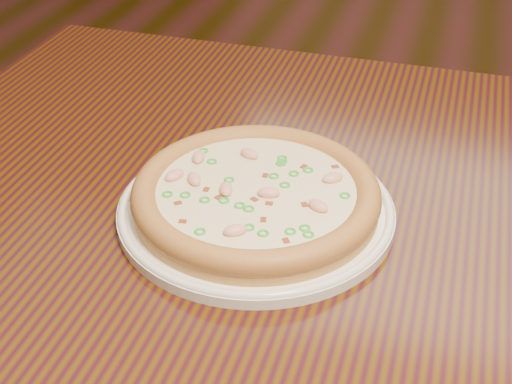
# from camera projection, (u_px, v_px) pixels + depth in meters

# --- Properties ---
(ground) EXTENTS (9.00, 9.00, 0.00)m
(ground) POSITION_uv_depth(u_px,v_px,m) (239.00, 344.00, 1.64)
(ground) COLOR black
(hero_table) EXTENTS (1.20, 0.80, 0.75)m
(hero_table) POSITION_uv_depth(u_px,v_px,m) (365.00, 275.00, 0.85)
(hero_table) COLOR black
(hero_table) RESTS_ON ground
(plate) EXTENTS (0.30, 0.30, 0.02)m
(plate) POSITION_uv_depth(u_px,v_px,m) (256.00, 208.00, 0.78)
(plate) COLOR white
(plate) RESTS_ON hero_table
(pizza) EXTENTS (0.27, 0.27, 0.03)m
(pizza) POSITION_uv_depth(u_px,v_px,m) (256.00, 194.00, 0.76)
(pizza) COLOR #C09047
(pizza) RESTS_ON plate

